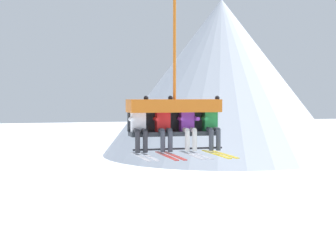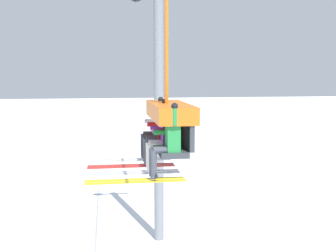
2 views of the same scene
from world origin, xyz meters
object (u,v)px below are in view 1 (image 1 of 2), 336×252
chairlift_chair (174,109)px  skier_red (164,124)px  skier_purple (188,125)px  skier_green (212,123)px  skier_white (139,124)px

chairlift_chair → skier_red: bearing=-143.5°
chairlift_chair → skier_red: (-0.29, -0.21, -0.33)m
skier_purple → skier_green: 0.59m
skier_white → skier_green: same height
skier_white → skier_purple: 1.16m
skier_red → skier_purple: (0.58, -0.01, -0.02)m
skier_white → skier_green: bearing=0.0°
chairlift_chair → skier_green: bearing=-13.7°
chairlift_chair → skier_white: size_ratio=2.68×
chairlift_chair → skier_red: 0.49m
skier_white → skier_green: (1.75, 0.00, 0.00)m
chairlift_chair → skier_purple: bearing=-37.1°
skier_white → skier_red: 0.58m
chairlift_chair → skier_purple: (0.29, -0.22, -0.35)m
skier_purple → skier_green: bearing=0.7°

